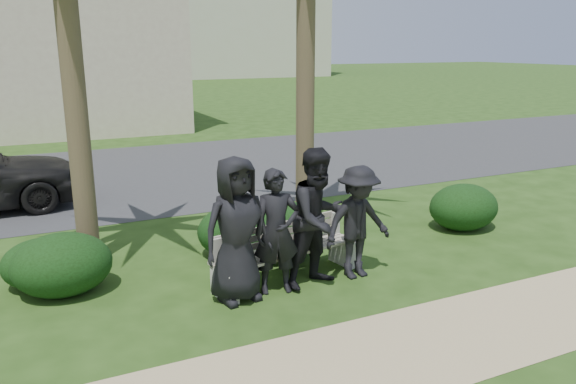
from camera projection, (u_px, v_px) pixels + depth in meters
name	position (u px, v px, depth m)	size (l,w,h in m)	color
ground	(275.00, 296.00, 7.27)	(160.00, 160.00, 0.00)	#223E11
footpath	(347.00, 365.00, 5.70)	(30.00, 1.60, 0.01)	tan
asphalt_street	(147.00, 173.00, 14.27)	(160.00, 8.00, 0.01)	#2D2D30
stucco_bldg_right	(61.00, 32.00, 21.66)	(8.40, 8.40, 7.30)	#C5B394
park_bench	(287.00, 256.00, 7.73)	(2.25, 0.89, 0.76)	#A29688
man_a	(237.00, 230.00, 6.97)	(0.91, 0.59, 1.86)	black
man_b	(277.00, 232.00, 7.23)	(0.60, 0.40, 1.65)	black
man_c	(319.00, 218.00, 7.42)	(0.92, 0.71, 1.88)	black
man_d	(358.00, 222.00, 7.71)	(1.03, 0.59, 1.59)	black
hedge_a	(42.00, 262.00, 7.51)	(1.04, 0.86, 0.68)	black
hedge_b	(62.00, 263.00, 7.29)	(1.27, 1.05, 0.83)	black
hedge_c	(237.00, 229.00, 8.67)	(1.24, 1.03, 0.81)	black
hedge_d	(274.00, 228.00, 8.56)	(1.41, 1.16, 0.92)	black
hedge_f	(464.00, 206.00, 9.89)	(1.27, 1.05, 0.83)	black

